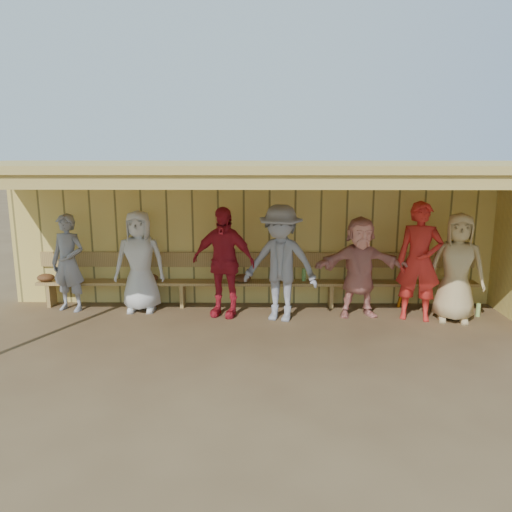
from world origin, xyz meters
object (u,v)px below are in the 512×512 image
Objects in this scene: player_d at (223,262)px; bench at (257,276)px; player_b at (140,261)px; player_g at (419,261)px; player_f at (360,267)px; player_h at (457,268)px; player_a at (68,263)px; player_e at (281,263)px.

player_d reaches higher than bench.
player_g is at bearing -6.29° from player_b.
player_f is at bearing -173.95° from player_g.
player_f is 0.22× the size of bench.
player_h is (3.69, -0.24, -0.03)m from player_d.
player_d is 0.84m from bench.
player_f is at bearing 12.69° from player_a.
player_a is 0.87× the size of player_g.
player_f is (3.63, -0.24, -0.03)m from player_b.
player_g is at bearing -173.57° from player_h.
player_g is at bearing -14.89° from bench.
player_b is at bearing 171.48° from player_f.
player_a is at bearing -174.47° from bench.
player_d is 0.95m from player_e.
player_f is 0.93m from player_g.
bench is at bearing 21.01° from player_a.
player_b is 1.04× the size of player_f.
player_h reaches higher than player_f.
player_a is 1.20m from player_b.
player_e reaches higher than player_d.
player_h is at bearing -6.60° from player_b.
player_f is 0.86× the size of player_g.
player_b is at bearing -171.11° from bench.
player_a is at bearing -168.61° from player_d.
player_b is at bearing -172.95° from player_e.
player_e is 1.07× the size of player_h.
player_f is at bearing -5.20° from player_b.
player_f is 1.79m from bench.
bench is at bearing 7.40° from player_b.
player_a is 0.89× the size of player_e.
player_d is (1.42, -0.22, 0.04)m from player_b.
player_e is at bearing 8.42° from player_a.
player_a is 5.76m from player_g.
player_g is at bearing 11.68° from player_a.
player_b is at bearing -169.62° from player_g.
bench is (-3.16, 0.76, -0.34)m from player_h.
player_e is (0.92, -0.22, 0.03)m from player_d.
player_a is 3.19m from bench.
player_f is (4.84, -0.24, -0.00)m from player_a.
player_b is at bearing -172.68° from player_d.
player_h is (0.57, -0.08, -0.08)m from player_g.
player_d is 1.04× the size of player_h.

